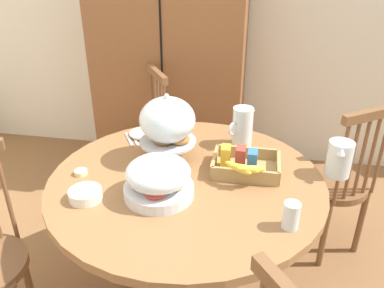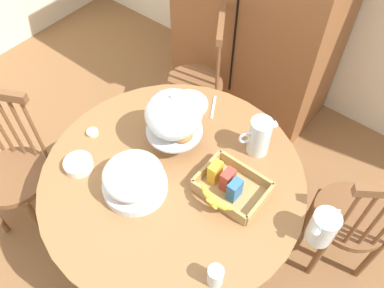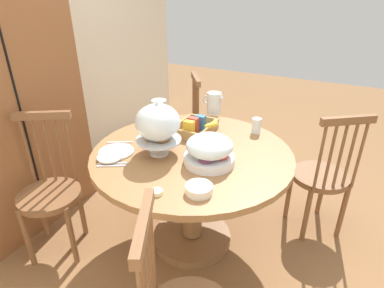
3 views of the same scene
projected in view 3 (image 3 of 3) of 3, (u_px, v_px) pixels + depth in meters
ground_plane at (211, 248)px, 2.27m from camera, size 10.00×10.00×0.00m
dining_table at (192, 178)px, 2.11m from camera, size 1.27×1.27×0.74m
windsor_chair_near_window at (322, 178)px, 2.27m from camera, size 0.46×0.47×0.97m
windsor_chair_by_cabinet at (181, 132)px, 2.98m from camera, size 0.46×0.46×0.97m
windsor_chair_facing_door at (51, 193)px, 2.10m from camera, size 0.46×0.46×0.97m
pastry_stand_with_dome at (158, 124)px, 1.90m from camera, size 0.28×0.28×0.34m
fruit_platter_covered at (210, 150)px, 1.84m from camera, size 0.30×0.30×0.18m
orange_juice_pitcher at (160, 115)px, 2.32m from camera, size 0.14×0.16×0.21m
milk_pitcher at (214, 104)px, 2.59m from camera, size 0.12×0.20×0.17m
cereal_basket at (197, 127)px, 2.24m from camera, size 0.32×0.30×0.12m
china_plate_large at (116, 152)px, 2.00m from camera, size 0.22×0.22×0.01m
china_plate_small at (110, 157)px, 1.92m from camera, size 0.15×0.15×0.01m
cereal_bowl at (199, 189)px, 1.60m from camera, size 0.14×0.14×0.04m
drinking_glass at (256, 126)px, 2.24m from camera, size 0.06×0.06×0.11m
butter_dish at (157, 192)px, 1.60m from camera, size 0.06×0.06×0.02m
table_knife at (112, 163)px, 1.87m from camera, size 0.10×0.15×0.01m
dinner_fork at (111, 166)px, 1.85m from camera, size 0.10×0.15×0.01m
soup_spoon at (120, 142)px, 2.13m from camera, size 0.10×0.15×0.01m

